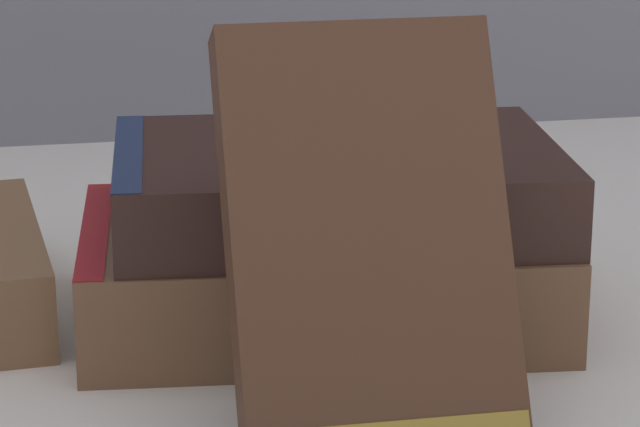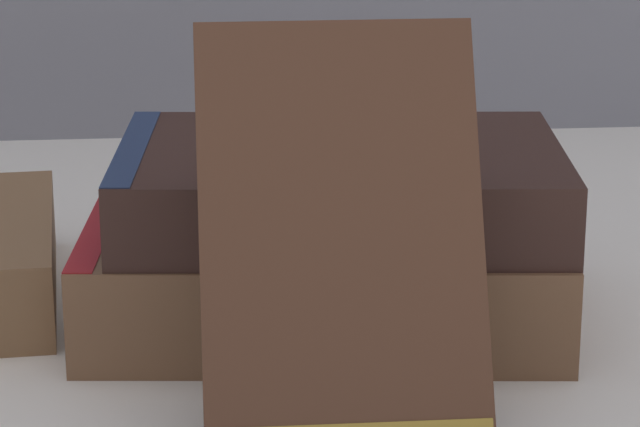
% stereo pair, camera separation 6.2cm
% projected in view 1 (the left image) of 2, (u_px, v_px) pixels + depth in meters
% --- Properties ---
extents(ground_plane, '(3.00, 3.00, 0.00)m').
position_uv_depth(ground_plane, '(274.00, 365.00, 0.62)').
color(ground_plane, white).
extents(book_flat_bottom, '(0.22, 0.16, 0.05)m').
position_uv_depth(book_flat_bottom, '(307.00, 271.00, 0.66)').
color(book_flat_bottom, brown).
rests_on(book_flat_bottom, ground_plane).
extents(book_flat_top, '(0.20, 0.14, 0.04)m').
position_uv_depth(book_flat_top, '(325.00, 185.00, 0.65)').
color(book_flat_top, '#331E19').
rests_on(book_flat_top, book_flat_bottom).
extents(book_leaning_front, '(0.10, 0.09, 0.15)m').
position_uv_depth(book_leaning_front, '(368.00, 252.00, 0.54)').
color(book_leaning_front, '#4C2D1E').
rests_on(book_leaning_front, ground_plane).
extents(pocket_watch, '(0.06, 0.06, 0.01)m').
position_uv_depth(pocket_watch, '(400.00, 145.00, 0.64)').
color(pocket_watch, silver).
rests_on(pocket_watch, book_flat_top).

